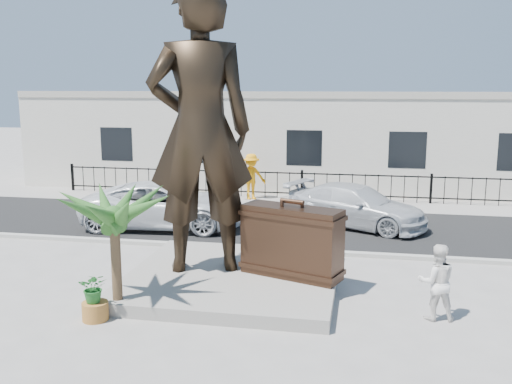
# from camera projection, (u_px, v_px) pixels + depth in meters

# --- Properties ---
(ground) EXTENTS (100.00, 100.00, 0.00)m
(ground) POSITION_uv_depth(u_px,v_px,m) (239.00, 307.00, 12.94)
(ground) COLOR #9E9991
(ground) RESTS_ON ground
(street) EXTENTS (40.00, 7.00, 0.01)m
(street) POSITION_uv_depth(u_px,v_px,m) (287.00, 224.00, 20.67)
(street) COLOR black
(street) RESTS_ON ground
(curb) EXTENTS (40.00, 0.25, 0.12)m
(curb) POSITION_uv_depth(u_px,v_px,m) (271.00, 250.00, 17.28)
(curb) COLOR #A5A399
(curb) RESTS_ON ground
(far_sidewalk) EXTENTS (40.00, 2.50, 0.02)m
(far_sidewalk) POSITION_uv_depth(u_px,v_px,m) (300.00, 202.00, 24.53)
(far_sidewalk) COLOR #9E9991
(far_sidewalk) RESTS_ON ground
(plinth) EXTENTS (5.20, 5.20, 0.30)m
(plinth) POSITION_uv_depth(u_px,v_px,m) (233.00, 278.00, 14.46)
(plinth) COLOR gray
(plinth) RESTS_ON ground
(fence) EXTENTS (22.00, 0.10, 1.20)m
(fence) POSITION_uv_depth(u_px,v_px,m) (302.00, 186.00, 25.19)
(fence) COLOR black
(fence) RESTS_ON ground
(building) EXTENTS (28.00, 7.00, 4.40)m
(building) POSITION_uv_depth(u_px,v_px,m) (311.00, 141.00, 28.95)
(building) COLOR silver
(building) RESTS_ON ground
(statue) EXTENTS (3.01, 2.44, 7.14)m
(statue) POSITION_uv_depth(u_px,v_px,m) (200.00, 130.00, 14.11)
(statue) COLOR black
(statue) RESTS_ON plinth
(suitcase) EXTENTS (2.61, 1.59, 1.75)m
(suitcase) POSITION_uv_depth(u_px,v_px,m) (292.00, 242.00, 14.03)
(suitcase) COLOR #342116
(suitcase) RESTS_ON plinth
(tourist) EXTENTS (0.88, 0.72, 1.67)m
(tourist) POSITION_uv_depth(u_px,v_px,m) (437.00, 282.00, 12.15)
(tourist) COLOR white
(tourist) RESTS_ON ground
(car_white) EXTENTS (5.95, 3.13, 1.60)m
(car_white) POSITION_uv_depth(u_px,v_px,m) (164.00, 205.00, 20.13)
(car_white) COLOR silver
(car_white) RESTS_ON street
(car_silver) EXTENTS (5.49, 3.96, 1.48)m
(car_silver) POSITION_uv_depth(u_px,v_px,m) (356.00, 206.00, 20.25)
(car_silver) COLOR silver
(car_silver) RESTS_ON street
(worker) EXTENTS (1.50, 1.30, 2.01)m
(worker) POSITION_uv_depth(u_px,v_px,m) (251.00, 177.00, 25.01)
(worker) COLOR #FD9E0D
(worker) RESTS_ON far_sidewalk
(palm_tree) EXTENTS (1.80, 1.80, 3.20)m
(palm_tree) POSITION_uv_depth(u_px,v_px,m) (118.00, 312.00, 12.68)
(palm_tree) COLOR #28541E
(palm_tree) RESTS_ON ground
(planter) EXTENTS (0.56, 0.56, 0.40)m
(planter) POSITION_uv_depth(u_px,v_px,m) (95.00, 311.00, 12.21)
(planter) COLOR #A4682B
(planter) RESTS_ON ground
(shrub) EXTENTS (0.71, 0.66, 0.66)m
(shrub) POSITION_uv_depth(u_px,v_px,m) (94.00, 288.00, 12.11)
(shrub) COLOR #1E5D22
(shrub) RESTS_ON planter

